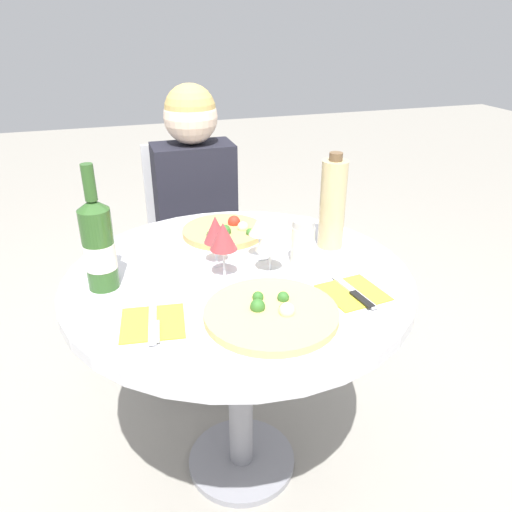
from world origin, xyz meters
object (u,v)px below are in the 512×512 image
chair_behind_diner (196,254)px  pizza_large (271,313)px  seated_diner (200,240)px  tall_carafe (333,204)px  dining_table (239,306)px  wine_bottle (98,245)px

chair_behind_diner → pizza_large: bearing=89.7°
chair_behind_diner → pizza_large: size_ratio=2.80×
seated_diner → tall_carafe: bearing=118.1°
seated_diner → pizza_large: bearing=89.7°
dining_table → pizza_large: (0.02, -0.24, 0.12)m
chair_behind_diner → pizza_large: (-0.00, -1.04, 0.32)m
tall_carafe → pizza_large: bearing=-133.1°
dining_table → seated_diner: bearing=88.3°
pizza_large → wine_bottle: (-0.38, 0.28, 0.11)m
pizza_large → wine_bottle: size_ratio=0.97×
chair_behind_diner → seated_diner: size_ratio=0.78×
pizza_large → tall_carafe: 0.47m
seated_diner → pizza_large: (-0.00, -0.91, 0.20)m
dining_table → chair_behind_diner: size_ratio=1.07×
pizza_large → tall_carafe: tall_carafe is taller
pizza_large → tall_carafe: size_ratio=1.10×
wine_bottle → tall_carafe: (0.69, 0.06, 0.02)m
pizza_large → chair_behind_diner: bearing=89.7°
pizza_large → wine_bottle: wine_bottle is taller
dining_table → pizza_large: 0.27m
seated_diner → tall_carafe: seated_diner is taller
seated_diner → tall_carafe: size_ratio=3.95×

